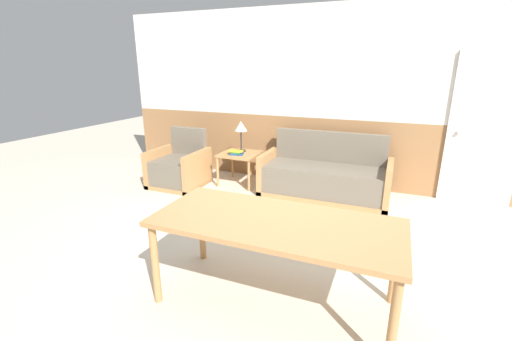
{
  "coord_description": "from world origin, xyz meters",
  "views": [
    {
      "loc": [
        0.94,
        -2.69,
        1.84
      ],
      "look_at": [
        -0.62,
        1.1,
        0.58
      ],
      "focal_mm": 24.0,
      "sensor_mm": 36.0,
      "label": 1
    }
  ],
  "objects_px": {
    "side_table": "(240,157)",
    "table_lamp": "(241,128)",
    "armchair": "(179,169)",
    "dining_table": "(276,229)",
    "couch": "(324,177)"
  },
  "relations": [
    {
      "from": "armchair",
      "to": "dining_table",
      "type": "height_order",
      "value": "armchair"
    },
    {
      "from": "couch",
      "to": "armchair",
      "type": "relative_size",
      "value": 2.09
    },
    {
      "from": "couch",
      "to": "dining_table",
      "type": "distance_m",
      "value": 2.56
    },
    {
      "from": "armchair",
      "to": "dining_table",
      "type": "relative_size",
      "value": 0.47
    },
    {
      "from": "armchair",
      "to": "side_table",
      "type": "distance_m",
      "value": 0.98
    },
    {
      "from": "couch",
      "to": "side_table",
      "type": "height_order",
      "value": "couch"
    },
    {
      "from": "armchair",
      "to": "table_lamp",
      "type": "xyz_separation_m",
      "value": [
        0.84,
        0.53,
        0.62
      ]
    },
    {
      "from": "armchair",
      "to": "side_table",
      "type": "relative_size",
      "value": 1.48
    },
    {
      "from": "armchair",
      "to": "dining_table",
      "type": "distance_m",
      "value": 3.18
    },
    {
      "from": "side_table",
      "to": "dining_table",
      "type": "xyz_separation_m",
      "value": [
        1.48,
        -2.54,
        0.21
      ]
    },
    {
      "from": "couch",
      "to": "armchair",
      "type": "height_order",
      "value": "couch"
    },
    {
      "from": "side_table",
      "to": "table_lamp",
      "type": "distance_m",
      "value": 0.47
    },
    {
      "from": "side_table",
      "to": "table_lamp",
      "type": "bearing_deg",
      "value": 104.48
    },
    {
      "from": "armchair",
      "to": "table_lamp",
      "type": "distance_m",
      "value": 1.17
    },
    {
      "from": "table_lamp",
      "to": "side_table",
      "type": "bearing_deg",
      "value": -75.52
    }
  ]
}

